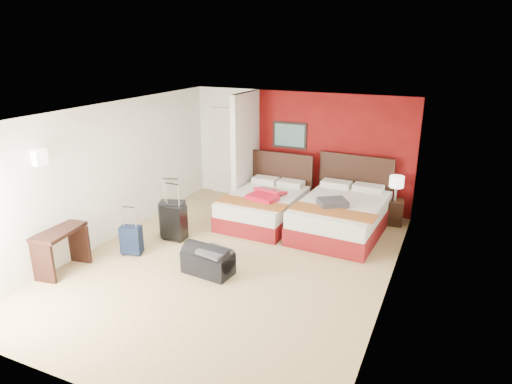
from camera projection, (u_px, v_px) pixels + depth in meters
The scene contains 17 objects.
ground at pixel (233, 262), 7.61m from camera, with size 6.50×6.50×0.00m, color #D1B680.
room_walls at pixel (201, 161), 8.99m from camera, with size 5.02×6.52×2.50m.
red_accent_panel at pixel (332, 152), 9.72m from camera, with size 3.50×0.04×2.50m, color maroon.
partition_wall at pixel (246, 151), 9.86m from camera, with size 0.12×1.20×2.50m, color silver.
entry_door at pixel (228, 152), 10.74m from camera, with size 0.82×0.06×2.05m, color silver.
bed_left at pixel (264, 208), 9.22m from camera, with size 1.34×1.91×0.57m, color silver.
bed_right at pixel (341, 217), 8.66m from camera, with size 1.49×2.13×0.64m, color silver.
red_suitcase_open at pixel (267, 195), 8.99m from camera, with size 0.58×0.80×0.10m, color red.
jacket_bundle at pixel (332, 203), 8.32m from camera, with size 0.50×0.40×0.12m, color #3E3D43.
nightstand at pixel (394, 212), 9.11m from camera, with size 0.36×0.36×0.50m, color black.
table_lamp at pixel (396, 188), 8.95m from camera, with size 0.28×0.28×0.50m, color beige.
suitcase_black at pixel (174, 223), 8.36m from camera, with size 0.43×0.27×0.64m, color black.
suitcase_charcoal at pixel (173, 220), 8.49m from camera, with size 0.45×0.28×0.67m, color black.
suitcase_navy at pixel (132, 241), 7.81m from camera, with size 0.35×0.21×0.48m, color #111B33.
duffel_bag at pixel (208, 262), 7.18m from camera, with size 0.79×0.42×0.40m, color black.
jacket_draped at pixel (214, 252), 7.01m from camera, with size 0.46×0.39×0.06m, color #3E3F44.
desk at pixel (61, 251), 7.18m from camera, with size 0.44×0.87×0.73m, color black.
Camera 1 is at (3.18, -6.08, 3.53)m, focal length 31.85 mm.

